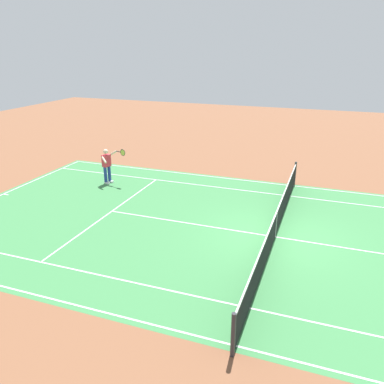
{
  "coord_description": "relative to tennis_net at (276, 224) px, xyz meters",
  "views": [
    {
      "loc": [
        -1.42,
        12.16,
        6.14
      ],
      "look_at": [
        3.35,
        -0.87,
        0.9
      ],
      "focal_mm": 36.38,
      "sensor_mm": 36.0,
      "label": 1
    }
  ],
  "objects": [
    {
      "name": "tennis_net",
      "position": [
        0.0,
        0.0,
        0.0
      ],
      "size": [
        0.1,
        11.7,
        1.08
      ],
      "color": "#2D2D33",
      "rests_on": "ground_plane"
    },
    {
      "name": "court_line_markings",
      "position": [
        0.0,
        0.0,
        -0.49
      ],
      "size": [
        23.85,
        11.05,
        0.01
      ],
      "color": "white",
      "rests_on": "ground_plane"
    },
    {
      "name": "court_slab",
      "position": [
        0.0,
        0.0,
        -0.49
      ],
      "size": [
        24.2,
        11.4,
        0.0
      ],
      "primitive_type": "cube",
      "color": "#387A42",
      "rests_on": "ground_plane"
    },
    {
      "name": "tennis_player_near",
      "position": [
        8.33,
        -2.92,
        0.44
      ],
      "size": [
        1.17,
        0.74,
        1.7
      ],
      "color": "navy",
      "rests_on": "ground_plane"
    },
    {
      "name": "tennis_ball",
      "position": [
        0.14,
        3.73,
        -0.46
      ],
      "size": [
        0.07,
        0.07,
        0.07
      ],
      "primitive_type": "sphere",
      "color": "#CCE01E",
      "rests_on": "ground_plane"
    },
    {
      "name": "ground_plane",
      "position": [
        0.0,
        0.0,
        -0.49
      ],
      "size": [
        60.0,
        60.0,
        0.0
      ],
      "primitive_type": "plane",
      "color": "brown"
    }
  ]
}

